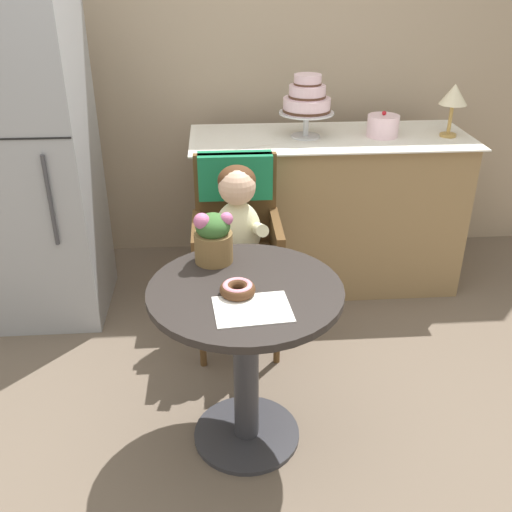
% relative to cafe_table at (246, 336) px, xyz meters
% --- Properties ---
extents(ground_plane, '(8.00, 8.00, 0.00)m').
position_rel_cafe_table_xyz_m(ground_plane, '(0.00, 0.00, -0.51)').
color(ground_plane, '#6B5B4C').
extents(back_wall, '(4.80, 0.10, 2.70)m').
position_rel_cafe_table_xyz_m(back_wall, '(0.00, 1.85, 0.84)').
color(back_wall, tan).
rests_on(back_wall, ground).
extents(cafe_table, '(0.72, 0.72, 0.72)m').
position_rel_cafe_table_xyz_m(cafe_table, '(0.00, 0.00, 0.00)').
color(cafe_table, '#282321').
rests_on(cafe_table, ground).
extents(wicker_chair, '(0.42, 0.45, 0.95)m').
position_rel_cafe_table_xyz_m(wicker_chair, '(-0.00, 0.76, 0.13)').
color(wicker_chair, brown).
rests_on(wicker_chair, ground).
extents(seated_child, '(0.27, 0.32, 0.73)m').
position_rel_cafe_table_xyz_m(seated_child, '(-0.00, 0.61, 0.17)').
color(seated_child, beige).
rests_on(seated_child, ground).
extents(paper_napkin, '(0.28, 0.22, 0.00)m').
position_rel_cafe_table_xyz_m(paper_napkin, '(0.02, -0.15, 0.21)').
color(paper_napkin, white).
rests_on(paper_napkin, cafe_table).
extents(donut_front, '(0.13, 0.13, 0.05)m').
position_rel_cafe_table_xyz_m(donut_front, '(-0.03, -0.05, 0.24)').
color(donut_front, '#4C2D19').
rests_on(donut_front, cafe_table).
extents(flower_vase, '(0.15, 0.15, 0.21)m').
position_rel_cafe_table_xyz_m(flower_vase, '(-0.11, 0.22, 0.32)').
color(flower_vase, brown).
rests_on(flower_vase, cafe_table).
extents(display_counter, '(1.56, 0.62, 0.90)m').
position_rel_cafe_table_xyz_m(display_counter, '(0.55, 1.30, -0.05)').
color(display_counter, '#93754C').
rests_on(display_counter, ground).
extents(tiered_cake_stand, '(0.30, 0.30, 0.34)m').
position_rel_cafe_table_xyz_m(tiered_cake_stand, '(0.41, 1.30, 0.59)').
color(tiered_cake_stand, silver).
rests_on(tiered_cake_stand, display_counter).
extents(round_layer_cake, '(0.17, 0.17, 0.14)m').
position_rel_cafe_table_xyz_m(round_layer_cake, '(0.83, 1.28, 0.45)').
color(round_layer_cake, silver).
rests_on(round_layer_cake, display_counter).
extents(table_lamp, '(0.15, 0.15, 0.28)m').
position_rel_cafe_table_xyz_m(table_lamp, '(1.20, 1.26, 0.61)').
color(table_lamp, '#B28C47').
rests_on(table_lamp, display_counter).
extents(refrigerator, '(0.64, 0.63, 1.70)m').
position_rel_cafe_table_xyz_m(refrigerator, '(-1.05, 1.10, 0.34)').
color(refrigerator, '#9EA0A5').
rests_on(refrigerator, ground).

